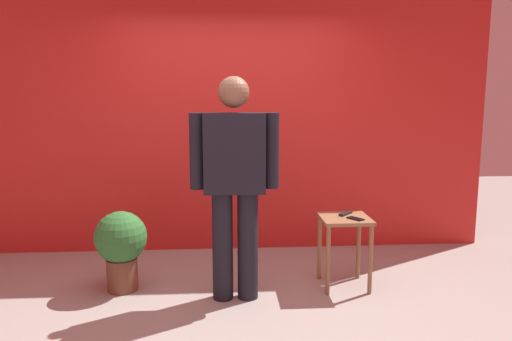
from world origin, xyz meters
name	(u,v)px	position (x,y,z in m)	size (l,w,h in m)	color
ground_plane	(236,312)	(0.00, 0.00, 0.00)	(12.00, 12.00, 0.00)	#9E9991
back_wall_red	(231,93)	(0.00, 1.63, 1.68)	(5.50, 0.12, 3.35)	red
standing_person	(235,177)	(0.00, 0.27, 1.01)	(0.71, 0.26, 1.80)	black
side_table	(345,232)	(0.95, 0.45, 0.49)	(0.42, 0.42, 0.62)	olive
cell_phone	(355,219)	(1.02, 0.38, 0.63)	(0.07, 0.14, 0.01)	black
tv_remote	(346,213)	(0.98, 0.54, 0.63)	(0.04, 0.17, 0.02)	black
potted_plant	(121,244)	(-0.96, 0.50, 0.41)	(0.44, 0.44, 0.69)	brown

